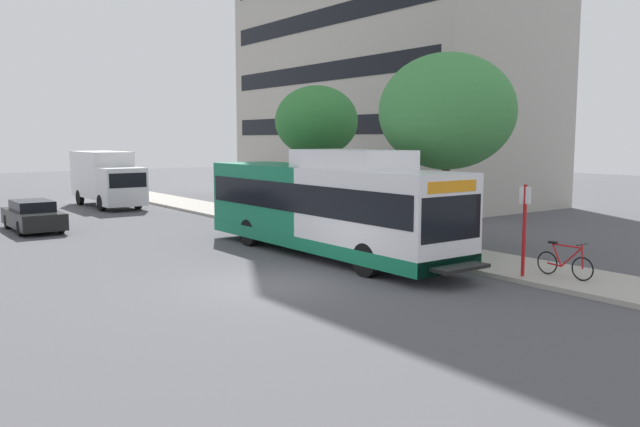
# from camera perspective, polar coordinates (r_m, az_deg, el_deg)

# --- Properties ---
(ground_plane) EXTENTS (120.00, 120.00, 0.00)m
(ground_plane) POSITION_cam_1_polar(r_m,az_deg,el_deg) (24.78, -13.89, -2.83)
(ground_plane) COLOR #4C4C51
(sidewalk_curb) EXTENTS (3.00, 56.00, 0.14)m
(sidewalk_curb) POSITION_cam_1_polar(r_m,az_deg,el_deg) (26.56, 1.92, -1.85)
(sidewalk_curb) COLOR #A8A399
(sidewalk_curb) RESTS_ON ground
(transit_bus) EXTENTS (2.58, 12.25, 3.65)m
(transit_bus) POSITION_cam_1_polar(r_m,az_deg,el_deg) (21.98, 0.53, 0.66)
(transit_bus) COLOR white
(transit_bus) RESTS_ON ground
(bus_stop_sign_pole) EXTENTS (0.10, 0.36, 2.60)m
(bus_stop_sign_pole) POSITION_cam_1_polar(r_m,az_deg,el_deg) (18.83, 17.72, -0.83)
(bus_stop_sign_pole) COLOR red
(bus_stop_sign_pole) RESTS_ON sidewalk_curb
(bicycle_parked) EXTENTS (0.52, 1.76, 1.02)m
(bicycle_parked) POSITION_cam_1_polar(r_m,az_deg,el_deg) (19.22, 20.94, -4.10)
(bicycle_parked) COLOR black
(bicycle_parked) RESTS_ON sidewalk_curb
(street_tree_near_stop) EXTENTS (4.76, 4.76, 6.83)m
(street_tree_near_stop) POSITION_cam_1_polar(r_m,az_deg,el_deg) (23.02, 11.23, 8.88)
(street_tree_near_stop) COLOR #4C3823
(street_tree_near_stop) RESTS_ON sidewalk_curb
(street_tree_mid_block) EXTENTS (3.70, 3.70, 6.22)m
(street_tree_mid_block) POSITION_cam_1_polar(r_m,az_deg,el_deg) (28.80, -0.32, 8.19)
(street_tree_mid_block) COLOR #4C3823
(street_tree_mid_block) RESTS_ON sidewalk_curb
(parked_car_far_lane) EXTENTS (1.80, 4.50, 1.33)m
(parked_car_far_lane) POSITION_cam_1_polar(r_m,az_deg,el_deg) (30.63, -24.17, -0.18)
(parked_car_far_lane) COLOR black
(parked_car_far_lane) RESTS_ON ground
(box_truck_background) EXTENTS (2.32, 7.01, 3.25)m
(box_truck_background) POSITION_cam_1_polar(r_m,az_deg,el_deg) (39.86, -18.48, 3.07)
(box_truck_background) COLOR silver
(box_truck_background) RESTS_ON ground
(lattice_comm_tower) EXTENTS (1.10, 1.10, 23.23)m
(lattice_comm_tower) POSITION_cam_1_polar(r_m,az_deg,el_deg) (58.54, -3.66, 10.14)
(lattice_comm_tower) COLOR #B7B7BC
(lattice_comm_tower) RESTS_ON ground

